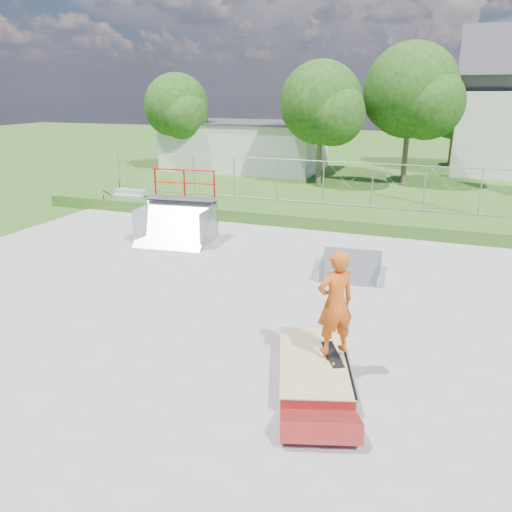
{
  "coord_description": "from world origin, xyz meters",
  "views": [
    {
      "loc": [
        4.56,
        -9.72,
        4.99
      ],
      "look_at": [
        0.45,
        1.31,
        1.1
      ],
      "focal_mm": 35.0,
      "sensor_mm": 36.0,
      "label": 1
    }
  ],
  "objects": [
    {
      "name": "skater",
      "position": [
        3.05,
        -1.67,
        1.38
      ],
      "size": [
        0.84,
        0.81,
        1.93
      ],
      "primitive_type": "imported",
      "rotation": [
        0.0,
        0.0,
        3.85
      ],
      "color": "#C75213",
      "rests_on": "grind_box"
    },
    {
      "name": "tree_left_near",
      "position": [
        -1.75,
        17.83,
        4.24
      ],
      "size": [
        4.76,
        4.48,
        6.65
      ],
      "color": "brown",
      "rests_on": "ground"
    },
    {
      "name": "tree_center",
      "position": [
        2.78,
        19.81,
        4.85
      ],
      "size": [
        5.44,
        5.12,
        7.6
      ],
      "color": "brown",
      "rests_on": "ground"
    },
    {
      "name": "utility_building_flat",
      "position": [
        -8.0,
        22.0,
        1.5
      ],
      "size": [
        10.0,
        6.0,
        3.0
      ],
      "primitive_type": "cube",
      "color": "silver",
      "rests_on": "ground"
    },
    {
      "name": "ground",
      "position": [
        0.0,
        0.0,
        0.0
      ],
      "size": [
        120.0,
        120.0,
        0.0
      ],
      "primitive_type": "plane",
      "color": "#2E5819",
      "rests_on": "ground"
    },
    {
      "name": "flat_bank_ramp",
      "position": [
        2.43,
        3.67,
        0.26
      ],
      "size": [
        1.82,
        1.93,
        0.51
      ],
      "primitive_type": null,
      "rotation": [
        0.0,
        0.0,
        0.09
      ],
      "color": "#909397",
      "rests_on": "concrete_pad"
    },
    {
      "name": "chain_link_fence",
      "position": [
        0.0,
        10.5,
        1.4
      ],
      "size": [
        20.0,
        0.06,
        1.8
      ],
      "primitive_type": null,
      "color": "gray",
      "rests_on": "grass_berm"
    },
    {
      "name": "grind_box",
      "position": [
        2.75,
        -1.85,
        0.19
      ],
      "size": [
        1.93,
        2.77,
        0.37
      ],
      "rotation": [
        0.0,
        0.0,
        0.31
      ],
      "color": "maroon",
      "rests_on": "concrete_pad"
    },
    {
      "name": "concrete_pad",
      "position": [
        0.0,
        0.0,
        0.02
      ],
      "size": [
        20.0,
        16.0,
        0.04
      ],
      "primitive_type": "cube",
      "color": "gray",
      "rests_on": "ground"
    },
    {
      "name": "tree_left_far",
      "position": [
        -11.77,
        19.85,
        3.94
      ],
      "size": [
        4.42,
        4.16,
        6.18
      ],
      "color": "brown",
      "rests_on": "ground"
    },
    {
      "name": "skateboard",
      "position": [
        3.05,
        -1.67,
        0.42
      ],
      "size": [
        0.58,
        0.8,
        0.13
      ],
      "primitive_type": "cube",
      "rotation": [
        0.14,
        0.0,
        0.52
      ],
      "color": "black",
      "rests_on": "grind_box"
    },
    {
      "name": "quarter_pipe",
      "position": [
        -3.81,
        4.81,
        1.2
      ],
      "size": [
        2.61,
        2.29,
        2.41
      ],
      "primitive_type": null,
      "rotation": [
        0.0,
        0.0,
        0.11
      ],
      "color": "#909397",
      "rests_on": "concrete_pad"
    },
    {
      "name": "grass_berm",
      "position": [
        0.0,
        9.5,
        0.25
      ],
      "size": [
        24.0,
        3.0,
        0.5
      ],
      "primitive_type": "cube",
      "color": "#2E5819",
      "rests_on": "ground"
    },
    {
      "name": "concrete_stairs",
      "position": [
        -8.5,
        8.7,
        0.4
      ],
      "size": [
        1.5,
        1.6,
        0.8
      ],
      "primitive_type": null,
      "color": "gray",
      "rests_on": "ground"
    },
    {
      "name": "tree_back_mid",
      "position": [
        5.21,
        27.86,
        3.63
      ],
      "size": [
        4.08,
        3.84,
        5.7
      ],
      "color": "brown",
      "rests_on": "ground"
    }
  ]
}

